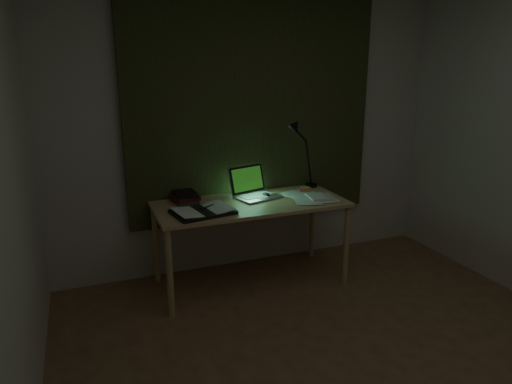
% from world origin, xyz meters
% --- Properties ---
extents(wall_back, '(3.50, 0.00, 2.50)m').
position_xyz_m(wall_back, '(0.00, 2.00, 1.25)').
color(wall_back, beige).
rests_on(wall_back, ground).
extents(curtain, '(2.20, 0.06, 2.00)m').
position_xyz_m(curtain, '(0.00, 1.96, 1.45)').
color(curtain, '#262D16').
rests_on(curtain, wall_back).
extents(desk, '(1.54, 0.67, 0.70)m').
position_xyz_m(desk, '(-0.18, 1.58, 0.35)').
color(desk, tan).
rests_on(desk, floor).
extents(laptop, '(0.45, 0.48, 0.25)m').
position_xyz_m(laptop, '(-0.07, 1.69, 0.83)').
color(laptop, silver).
rests_on(laptop, desk).
extents(open_textbook, '(0.48, 0.38, 0.04)m').
position_xyz_m(open_textbook, '(-0.61, 1.45, 0.72)').
color(open_textbook, silver).
rests_on(open_textbook, desk).
extents(book_stack, '(0.19, 0.23, 0.09)m').
position_xyz_m(book_stack, '(-0.66, 1.79, 0.75)').
color(book_stack, silver).
rests_on(book_stack, desk).
extents(loose_papers, '(0.38, 0.40, 0.02)m').
position_xyz_m(loose_papers, '(0.34, 1.52, 0.71)').
color(loose_papers, silver).
rests_on(loose_papers, desk).
extents(mouse, '(0.06, 0.09, 0.03)m').
position_xyz_m(mouse, '(0.00, 1.69, 0.72)').
color(mouse, black).
rests_on(mouse, desk).
extents(sticky_yellow, '(0.09, 0.09, 0.02)m').
position_xyz_m(sticky_yellow, '(0.43, 1.80, 0.71)').
color(sticky_yellow, yellow).
rests_on(sticky_yellow, desk).
extents(sticky_pink, '(0.08, 0.08, 0.01)m').
position_xyz_m(sticky_pink, '(0.37, 1.75, 0.71)').
color(sticky_pink, pink).
rests_on(sticky_pink, desk).
extents(desk_lamp, '(0.43, 0.35, 0.59)m').
position_xyz_m(desk_lamp, '(0.52, 1.85, 1.00)').
color(desk_lamp, black).
rests_on(desk_lamp, desk).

